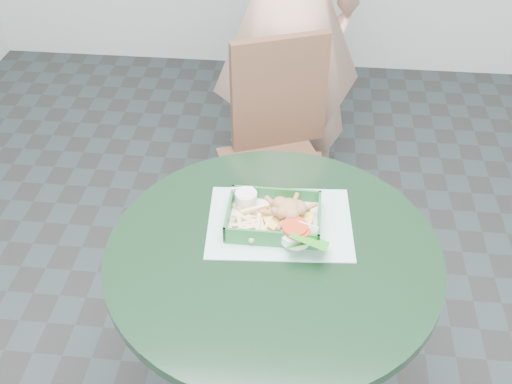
# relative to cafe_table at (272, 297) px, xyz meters

# --- Properties ---
(cafe_table) EXTENTS (0.87, 0.87, 0.75)m
(cafe_table) POSITION_rel_cafe_table_xyz_m (0.00, 0.00, 0.00)
(cafe_table) COLOR black
(cafe_table) RESTS_ON floor
(dining_chair) EXTENTS (0.38, 0.38, 0.93)m
(dining_chair) POSITION_rel_cafe_table_xyz_m (-0.05, 0.82, -0.05)
(dining_chair) COLOR black
(dining_chair) RESTS_ON floor
(placemat) EXTENTS (0.41, 0.32, 0.00)m
(placemat) POSITION_rel_cafe_table_xyz_m (0.01, 0.10, 0.17)
(placemat) COLOR #97C1BD
(placemat) RESTS_ON cafe_table
(food_basket) EXTENTS (0.25, 0.18, 0.05)m
(food_basket) POSITION_rel_cafe_table_xyz_m (-0.01, 0.10, 0.19)
(food_basket) COLOR #1E5D2B
(food_basket) RESTS_ON placemat
(crab_sandwich) EXTENTS (0.13, 0.13, 0.08)m
(crab_sandwich) POSITION_rel_cafe_table_xyz_m (0.03, 0.09, 0.22)
(crab_sandwich) COLOR gold
(crab_sandwich) RESTS_ON food_basket
(fries_pile) EXTENTS (0.16, 0.17, 0.05)m
(fries_pile) POSITION_rel_cafe_table_xyz_m (-0.06, 0.08, 0.21)
(fries_pile) COLOR #EDCB87
(fries_pile) RESTS_ON food_basket
(sauce_ramekin) EXTENTS (0.06, 0.06, 0.03)m
(sauce_ramekin) POSITION_rel_cafe_table_xyz_m (-0.09, 0.14, 0.22)
(sauce_ramekin) COLOR white
(sauce_ramekin) RESTS_ON food_basket
(garnish_cup) EXTENTS (0.12, 0.12, 0.05)m
(garnish_cup) POSITION_rel_cafe_table_xyz_m (0.06, 0.02, 0.21)
(garnish_cup) COLOR white
(garnish_cup) RESTS_ON food_basket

